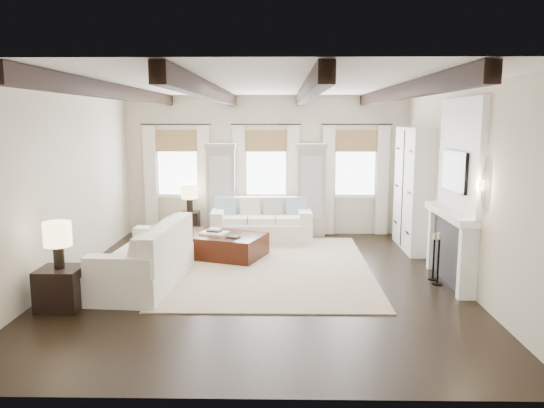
{
  "coord_description": "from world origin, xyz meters",
  "views": [
    {
      "loc": [
        0.35,
        -8.48,
        2.67
      ],
      "look_at": [
        0.18,
        0.96,
        1.15
      ],
      "focal_mm": 35.0,
      "sensor_mm": 36.0,
      "label": 1
    }
  ],
  "objects_px": {
    "side_table_front": "(61,288)",
    "side_table_back": "(190,225)",
    "sofa_back": "(261,223)",
    "sofa_left": "(149,260)",
    "ottoman": "(219,245)"
  },
  "relations": [
    {
      "from": "sofa_back",
      "to": "sofa_left",
      "type": "height_order",
      "value": "sofa_left"
    },
    {
      "from": "sofa_left",
      "to": "ottoman",
      "type": "bearing_deg",
      "value": 62.66
    },
    {
      "from": "ottoman",
      "to": "side_table_back",
      "type": "height_order",
      "value": "side_table_back"
    },
    {
      "from": "sofa_back",
      "to": "sofa_left",
      "type": "distance_m",
      "value": 3.68
    },
    {
      "from": "ottoman",
      "to": "side_table_front",
      "type": "xyz_separation_m",
      "value": [
        -1.91,
        -2.9,
        0.07
      ]
    },
    {
      "from": "side_table_back",
      "to": "sofa_back",
      "type": "bearing_deg",
      "value": -5.58
    },
    {
      "from": "ottoman",
      "to": "side_table_back",
      "type": "bearing_deg",
      "value": 137.2
    },
    {
      "from": "sofa_back",
      "to": "sofa_left",
      "type": "bearing_deg",
      "value": -117.62
    },
    {
      "from": "ottoman",
      "to": "side_table_front",
      "type": "distance_m",
      "value": 3.48
    },
    {
      "from": "sofa_back",
      "to": "ottoman",
      "type": "bearing_deg",
      "value": -117.98
    },
    {
      "from": "side_table_front",
      "to": "side_table_back",
      "type": "bearing_deg",
      "value": 76.65
    },
    {
      "from": "sofa_back",
      "to": "ottoman",
      "type": "height_order",
      "value": "sofa_back"
    },
    {
      "from": "sofa_back",
      "to": "ottoman",
      "type": "xyz_separation_m",
      "value": [
        -0.78,
        -1.46,
        -0.15
      ]
    },
    {
      "from": "sofa_left",
      "to": "side_table_front",
      "type": "distance_m",
      "value": 1.48
    },
    {
      "from": "sofa_left",
      "to": "side_table_back",
      "type": "distance_m",
      "value": 3.42
    }
  ]
}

